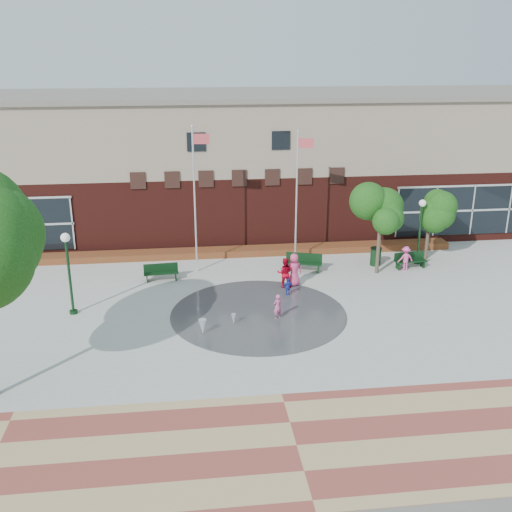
{
  "coord_description": "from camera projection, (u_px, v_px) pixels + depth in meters",
  "views": [
    {
      "loc": [
        -3.2,
        -22.8,
        12.17
      ],
      "look_at": [
        0.0,
        4.0,
        2.6
      ],
      "focal_mm": 42.0,
      "sensor_mm": 36.0,
      "label": 1
    }
  ],
  "objects": [
    {
      "name": "lamp_right",
      "position": [
        421.0,
        224.0,
        34.36
      ],
      "size": [
        0.41,
        0.41,
        3.86
      ],
      "color": "black",
      "rests_on": "ground"
    },
    {
      "name": "lamp_left",
      "position": [
        68.0,
        265.0,
        27.79
      ],
      "size": [
        0.43,
        0.43,
        4.04
      ],
      "color": "black",
      "rests_on": "ground"
    },
    {
      "name": "person_bench",
      "position": [
        405.0,
        258.0,
        33.91
      ],
      "size": [
        0.97,
        0.63,
        1.42
      ],
      "primitive_type": "imported",
      "rotation": [
        0.0,
        0.0,
        3.25
      ],
      "color": "#EF4D9B",
      "rests_on": "ground"
    },
    {
      "name": "paver_band",
      "position": [
        297.0,
        446.0,
        19.21
      ],
      "size": [
        46.0,
        6.0,
        0.01
      ],
      "primitive_type": "cube",
      "color": "brown",
      "rests_on": "ground"
    },
    {
      "name": "child_splash",
      "position": [
        277.0,
        307.0,
        27.87
      ],
      "size": [
        0.54,
        0.48,
        1.24
      ],
      "primitive_type": "imported",
      "rotation": [
        0.0,
        0.0,
        3.67
      ],
      "color": "#CF558D",
      "rests_on": "ground"
    },
    {
      "name": "trash_can",
      "position": [
        376.0,
        256.0,
        34.7
      ],
      "size": [
        0.65,
        0.65,
        1.07
      ],
      "color": "black",
      "rests_on": "ground"
    },
    {
      "name": "ground",
      "position": [
        267.0,
        344.0,
        25.76
      ],
      "size": [
        120.0,
        120.0,
        0.0
      ],
      "primitive_type": "plane",
      "color": "#666056",
      "rests_on": "ground"
    },
    {
      "name": "splash_pad",
      "position": [
        258.0,
        314.0,
        28.57
      ],
      "size": [
        8.4,
        8.4,
        0.01
      ],
      "primitive_type": "cylinder",
      "color": "#383A3D",
      "rests_on": "ground"
    },
    {
      "name": "tree_mid",
      "position": [
        381.0,
        213.0,
        32.52
      ],
      "size": [
        2.86,
        2.86,
        4.83
      ],
      "color": "#403428",
      "rests_on": "ground"
    },
    {
      "name": "tree_small_right",
      "position": [
        430.0,
        212.0,
        34.9
      ],
      "size": [
        2.37,
        2.37,
        4.05
      ],
      "color": "#403428",
      "rests_on": "ground"
    },
    {
      "name": "bench_mid",
      "position": [
        303.0,
        266.0,
        33.83
      ],
      "size": [
        2.13,
        1.15,
        1.03
      ],
      "rotation": [
        0.0,
        0.0,
        -0.3
      ],
      "color": "black",
      "rests_on": "ground"
    },
    {
      "name": "child_blue",
      "position": [
        288.0,
        287.0,
        30.52
      ],
      "size": [
        0.55,
        0.25,
        0.93
      ],
      "primitive_type": "imported",
      "rotation": [
        0.0,
        0.0,
        3.1
      ],
      "color": "#2132B2",
      "rests_on": "ground"
    },
    {
      "name": "water_jet_a",
      "position": [
        203.0,
        335.0,
        26.54
      ],
      "size": [
        0.36,
        0.36,
        0.71
      ],
      "primitive_type": "cone",
      "rotation": [
        3.14,
        0.0,
        0.0
      ],
      "color": "white",
      "rests_on": "ground"
    },
    {
      "name": "adult_red",
      "position": [
        285.0,
        273.0,
        31.42
      ],
      "size": [
        0.9,
        0.75,
        1.65
      ],
      "primitive_type": "imported",
      "rotation": [
        0.0,
        0.0,
        2.97
      ],
      "color": "#BB051E",
      "rests_on": "ground"
    },
    {
      "name": "water_jet_b",
      "position": [
        234.0,
        325.0,
        27.51
      ],
      "size": [
        0.22,
        0.22,
        0.5
      ],
      "primitive_type": "cone",
      "rotation": [
        3.14,
        0.0,
        0.0
      ],
      "color": "white",
      "rests_on": "ground"
    },
    {
      "name": "library_building",
      "position": [
        232.0,
        162.0,
        40.57
      ],
      "size": [
        44.4,
        10.4,
        9.2
      ],
      "color": "#4C1813",
      "rests_on": "ground"
    },
    {
      "name": "flagpole_right",
      "position": [
        297.0,
        191.0,
        33.71
      ],
      "size": [
        0.92,
        0.35,
        7.78
      ],
      "rotation": [
        0.0,
        0.0,
        -0.3
      ],
      "color": "silver",
      "rests_on": "ground"
    },
    {
      "name": "plaza_concrete",
      "position": [
        256.0,
        306.0,
        29.5
      ],
      "size": [
        46.0,
        18.0,
        0.01
      ],
      "primitive_type": "cube",
      "color": "#A8A8A0",
      "rests_on": "ground"
    },
    {
      "name": "adult_pink",
      "position": [
        294.0,
        270.0,
        31.66
      ],
      "size": [
        0.92,
        0.64,
        1.8
      ],
      "primitive_type": "imported",
      "rotation": [
        0.0,
        0.0,
        3.22
      ],
      "color": "#DB4074",
      "rests_on": "ground"
    },
    {
      "name": "flower_bed",
      "position": [
        241.0,
        255.0,
        36.62
      ],
      "size": [
        26.0,
        1.2,
        0.4
      ],
      "primitive_type": "cube",
      "color": "#A30C19",
      "rests_on": "ground"
    },
    {
      "name": "bench_right",
      "position": [
        410.0,
        263.0,
        34.3
      ],
      "size": [
        1.89,
        0.71,
        0.93
      ],
      "rotation": [
        0.0,
        0.0,
        0.11
      ],
      "color": "black",
      "rests_on": "ground"
    },
    {
      "name": "flagpole_left",
      "position": [
        195.0,
        193.0,
        32.41
      ],
      "size": [
        0.96,
        0.2,
        8.19
      ],
      "rotation": [
        0.0,
        0.0,
        -0.12
      ],
      "color": "silver",
      "rests_on": "ground"
    },
    {
      "name": "bench_left",
      "position": [
        161.0,
        276.0,
        32.51
      ],
      "size": [
        1.89,
        0.65,
        0.93
      ],
      "rotation": [
        0.0,
        0.0,
        0.07
      ],
      "color": "black",
      "rests_on": "ground"
    }
  ]
}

